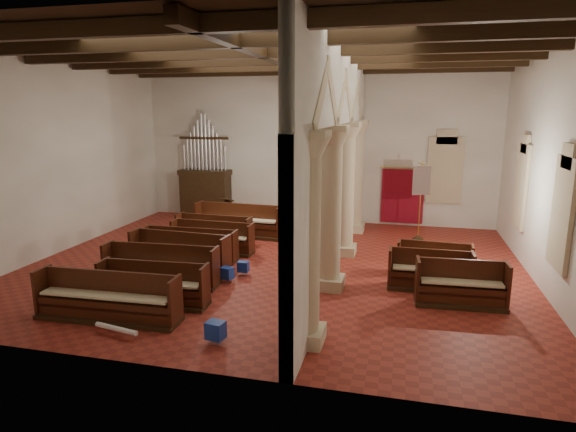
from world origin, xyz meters
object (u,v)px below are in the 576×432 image
(pipe_organ, at_px, (205,185))
(nave_pew_0, at_px, (108,305))
(lectern, at_px, (228,214))
(aisle_pew_0, at_px, (460,290))
(processional_banner, at_px, (419,215))

(pipe_organ, relative_size, nave_pew_0, 1.37)
(lectern, distance_m, aisle_pew_0, 10.06)
(lectern, bearing_deg, aisle_pew_0, -18.72)
(nave_pew_0, bearing_deg, pipe_organ, 99.28)
(pipe_organ, bearing_deg, lectern, -40.79)
(nave_pew_0, relative_size, aisle_pew_0, 1.56)
(lectern, xyz_separation_m, processional_banner, (7.17, -0.30, 0.37))
(processional_banner, relative_size, nave_pew_0, 0.85)
(nave_pew_0, bearing_deg, processional_banner, 49.91)
(lectern, relative_size, nave_pew_0, 0.35)
(nave_pew_0, bearing_deg, lectern, 91.61)
(pipe_organ, xyz_separation_m, aisle_pew_0, (9.42, -7.37, -1.02))
(lectern, relative_size, aisle_pew_0, 0.55)
(pipe_organ, xyz_separation_m, processional_banner, (8.61, -1.54, -0.53))
(lectern, height_order, aisle_pew_0, lectern)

